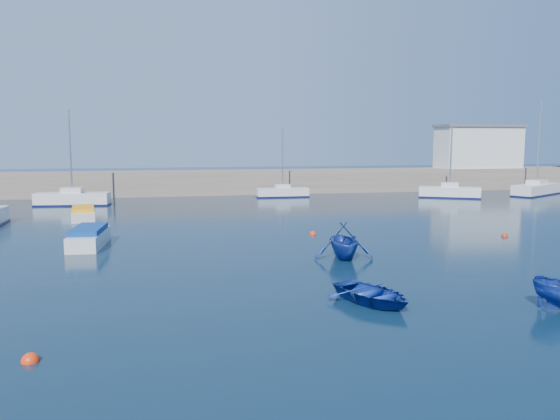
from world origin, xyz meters
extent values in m
plane|color=#0C2236|center=(0.00, 0.00, 0.00)|extent=(220.00, 220.00, 0.00)
cube|color=gray|center=(0.00, 46.00, 1.30)|extent=(96.00, 4.50, 2.60)
cube|color=silver|center=(30.00, 46.00, 5.10)|extent=(10.00, 4.00, 5.00)
cube|color=silver|center=(-16.41, 37.44, 0.58)|extent=(6.74, 2.51, 1.17)
cylinder|color=#B7BABC|center=(-16.41, 37.44, 4.96)|extent=(0.17, 0.17, 7.58)
cube|color=silver|center=(4.16, 40.86, 0.48)|extent=(5.48, 1.55, 0.97)
cylinder|color=#B7BABC|center=(4.16, 40.86, 4.11)|extent=(0.14, 0.14, 6.30)
cube|color=silver|center=(21.21, 36.72, 0.57)|extent=(6.25, 4.44, 1.13)
cylinder|color=#B7BABC|center=(21.21, 36.72, 4.68)|extent=(0.17, 0.17, 7.09)
cube|color=silver|center=(32.14, 37.54, 0.60)|extent=(7.94, 5.98, 1.19)
cylinder|color=#B7BABC|center=(32.14, 37.54, 5.75)|extent=(0.17, 0.17, 9.11)
cube|color=silver|center=(-12.15, 16.38, 0.41)|extent=(1.92, 4.68, 0.82)
cube|color=navy|center=(-12.15, 16.38, 0.97)|extent=(1.76, 3.53, 0.31)
cube|color=silver|center=(-14.11, 27.88, 0.35)|extent=(2.25, 4.83, 0.70)
cube|color=#FF9D0E|center=(-14.11, 27.88, 0.83)|extent=(2.01, 3.67, 0.26)
imported|color=navy|center=(-0.45, 2.81, 0.35)|extent=(3.60, 4.09, 0.70)
imported|color=navy|center=(0.94, 10.46, 0.91)|extent=(3.38, 3.79, 1.81)
sphere|color=red|center=(-11.45, -0.36, 0.00)|extent=(0.49, 0.49, 0.49)
sphere|color=red|center=(12.85, 14.57, 0.00)|extent=(0.42, 0.42, 0.42)
sphere|color=red|center=(1.28, 17.66, 0.00)|extent=(0.44, 0.44, 0.44)
camera|label=1|loc=(-7.67, -15.52, 5.91)|focal=35.00mm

